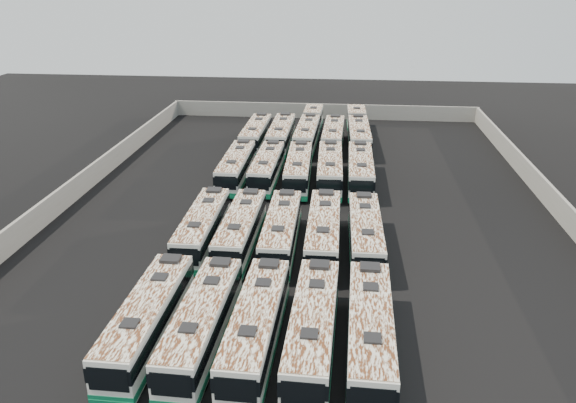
{
  "coord_description": "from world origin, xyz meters",
  "views": [
    {
      "loc": [
        3.08,
        -46.39,
        20.31
      ],
      "look_at": [
        -1.53,
        -0.92,
        1.6
      ],
      "focal_mm": 35.0,
      "sensor_mm": 36.0,
      "label": 1
    }
  ],
  "objects_px": {
    "bus_front_far_left": "(148,319)",
    "bus_back_right": "(333,136)",
    "bus_midfront_far_left": "(202,228)",
    "bus_back_center": "(309,129)",
    "bus_midfront_center": "(281,231)",
    "bus_back_far_right": "(358,130)",
    "bus_front_far_right": "(370,332)",
    "bus_front_right": "(313,328)",
    "bus_midback_center": "(298,169)",
    "bus_midfront_left": "(241,230)",
    "bus_back_left": "(281,135)",
    "bus_midfront_far_right": "(365,235)",
    "bus_front_center": "(256,326)",
    "bus_midback_right": "(330,169)",
    "bus_midback_left": "(267,168)",
    "bus_front_left": "(202,323)",
    "bus_back_far_left": "(256,135)",
    "bus_midfront_right": "(324,233)",
    "bus_midback_far_left": "(236,167)",
    "bus_midback_far_right": "(360,170)"
  },
  "relations": [
    {
      "from": "bus_front_far_left",
      "to": "bus_back_right",
      "type": "bearing_deg",
      "value": 77.2
    },
    {
      "from": "bus_midfront_far_left",
      "to": "bus_back_center",
      "type": "relative_size",
      "value": 0.63
    },
    {
      "from": "bus_midfront_center",
      "to": "bus_back_far_right",
      "type": "distance_m",
      "value": 31.5
    },
    {
      "from": "bus_front_far_right",
      "to": "bus_front_right",
      "type": "bearing_deg",
      "value": 179.85
    },
    {
      "from": "bus_front_far_left",
      "to": "bus_midback_center",
      "type": "distance_m",
      "value": 28.38
    },
    {
      "from": "bus_midfront_left",
      "to": "bus_back_left",
      "type": "xyz_separation_m",
      "value": [
        0.06,
        27.67,
        0.07
      ]
    },
    {
      "from": "bus_front_far_left",
      "to": "bus_midfront_left",
      "type": "distance_m",
      "value": 13.06
    },
    {
      "from": "bus_front_far_right",
      "to": "bus_midfront_center",
      "type": "distance_m",
      "value": 14.25
    },
    {
      "from": "bus_back_center",
      "to": "bus_back_far_right",
      "type": "bearing_deg",
      "value": 1.67
    },
    {
      "from": "bus_midfront_center",
      "to": "bus_midfront_far_right",
      "type": "xyz_separation_m",
      "value": [
        6.51,
        0.04,
        0.0
      ]
    },
    {
      "from": "bus_front_far_right",
      "to": "bus_midfront_far_right",
      "type": "xyz_separation_m",
      "value": [
        0.08,
        12.76,
        -0.05
      ]
    },
    {
      "from": "bus_midfront_far_right",
      "to": "bus_back_center",
      "type": "distance_m",
      "value": 31.43
    },
    {
      "from": "bus_midfront_left",
      "to": "bus_back_center",
      "type": "xyz_separation_m",
      "value": [
        3.33,
        30.82,
        0.03
      ]
    },
    {
      "from": "bus_front_far_right",
      "to": "bus_midfront_left",
      "type": "relative_size",
      "value": 1.04
    },
    {
      "from": "bus_front_center",
      "to": "bus_midback_right",
      "type": "bearing_deg",
      "value": 84.53
    },
    {
      "from": "bus_back_center",
      "to": "bus_back_left",
      "type": "bearing_deg",
      "value": -134.53
    },
    {
      "from": "bus_front_far_left",
      "to": "bus_back_left",
      "type": "relative_size",
      "value": 0.98
    },
    {
      "from": "bus_midfront_center",
      "to": "bus_midback_left",
      "type": "bearing_deg",
      "value": 101.36
    },
    {
      "from": "bus_front_left",
      "to": "bus_midfront_left",
      "type": "relative_size",
      "value": 1.02
    },
    {
      "from": "bus_midfront_far_right",
      "to": "bus_back_right",
      "type": "distance_m",
      "value": 27.97
    },
    {
      "from": "bus_front_far_left",
      "to": "bus_front_center",
      "type": "xyz_separation_m",
      "value": [
        6.39,
        -0.07,
        0.01
      ]
    },
    {
      "from": "bus_midfront_center",
      "to": "bus_back_far_right",
      "type": "relative_size",
      "value": 0.62
    },
    {
      "from": "bus_midfront_left",
      "to": "bus_back_center",
      "type": "height_order",
      "value": "bus_back_center"
    },
    {
      "from": "bus_back_far_left",
      "to": "bus_midfront_center",
      "type": "bearing_deg",
      "value": -76.63
    },
    {
      "from": "bus_front_center",
      "to": "bus_midback_center",
      "type": "xyz_separation_m",
      "value": [
        0.09,
        27.71,
        -0.02
      ]
    },
    {
      "from": "bus_front_left",
      "to": "bus_midfront_far_right",
      "type": "relative_size",
      "value": 1.01
    },
    {
      "from": "bus_front_far_left",
      "to": "bus_midfront_far_right",
      "type": "xyz_separation_m",
      "value": [
        12.89,
        12.7,
        -0.01
      ]
    },
    {
      "from": "bus_midfront_right",
      "to": "bus_midback_far_left",
      "type": "height_order",
      "value": "bus_midfront_right"
    },
    {
      "from": "bus_back_left",
      "to": "bus_back_far_right",
      "type": "relative_size",
      "value": 0.65
    },
    {
      "from": "bus_midfront_far_left",
      "to": "bus_back_left",
      "type": "height_order",
      "value": "bus_back_left"
    },
    {
      "from": "bus_front_center",
      "to": "bus_front_right",
      "type": "bearing_deg",
      "value": 2.71
    },
    {
      "from": "bus_midback_left",
      "to": "bus_midback_center",
      "type": "bearing_deg",
      "value": -2.03
    },
    {
      "from": "bus_midback_far_left",
      "to": "bus_midback_far_right",
      "type": "relative_size",
      "value": 0.97
    },
    {
      "from": "bus_front_right",
      "to": "bus_midfront_right",
      "type": "bearing_deg",
      "value": 91.04
    },
    {
      "from": "bus_back_left",
      "to": "bus_front_left",
      "type": "bearing_deg",
      "value": -89.78
    },
    {
      "from": "bus_midfront_right",
      "to": "bus_midback_far_right",
      "type": "bearing_deg",
      "value": 78.08
    },
    {
      "from": "bus_midback_center",
      "to": "bus_front_far_left",
      "type": "bearing_deg",
      "value": -104.59
    },
    {
      "from": "bus_midfront_right",
      "to": "bus_front_center",
      "type": "bearing_deg",
      "value": -104.76
    },
    {
      "from": "bus_front_far_left",
      "to": "bus_front_left",
      "type": "xyz_separation_m",
      "value": [
        3.24,
        -0.09,
        -0.01
      ]
    },
    {
      "from": "bus_back_center",
      "to": "bus_back_right",
      "type": "bearing_deg",
      "value": -41.94
    },
    {
      "from": "bus_midfront_center",
      "to": "bus_back_right",
      "type": "distance_m",
      "value": 28.02
    },
    {
      "from": "bus_back_center",
      "to": "bus_midback_center",
      "type": "bearing_deg",
      "value": -88.69
    },
    {
      "from": "bus_midfront_left",
      "to": "bus_back_right",
      "type": "relative_size",
      "value": 0.99
    },
    {
      "from": "bus_midfront_center",
      "to": "bus_midback_right",
      "type": "bearing_deg",
      "value": 77.06
    },
    {
      "from": "bus_midfront_far_right",
      "to": "bus_back_far_left",
      "type": "bearing_deg",
      "value": 113.98
    },
    {
      "from": "bus_midfront_far_right",
      "to": "bus_back_far_right",
      "type": "bearing_deg",
      "value": 89.28
    },
    {
      "from": "bus_midfront_far_left",
      "to": "bus_midback_center",
      "type": "distance_m",
      "value": 16.18
    },
    {
      "from": "bus_midback_right",
      "to": "bus_back_right",
      "type": "distance_m",
      "value": 12.75
    },
    {
      "from": "bus_front_far_left",
      "to": "bus_front_far_right",
      "type": "distance_m",
      "value": 12.82
    },
    {
      "from": "bus_front_far_left",
      "to": "bus_back_far_right",
      "type": "xyz_separation_m",
      "value": [
        12.78,
        43.51,
        0.03
      ]
    }
  ]
}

